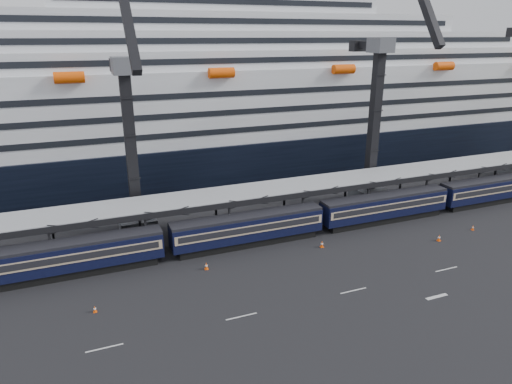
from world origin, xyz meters
The scene contains 12 objects.
ground centered at (0.00, 0.00, 0.00)m, with size 260.00×260.00×0.00m, color black.
lane_markings centered at (8.15, -5.23, 0.01)m, with size 111.00×4.27×0.02m.
train centered at (-4.65, 10.00, 2.20)m, with size 133.05×3.00×4.05m.
canopy centered at (0.00, 14.00, 5.25)m, with size 130.00×6.25×5.53m.
cruise_ship centered at (-1.08, 45.99, 12.34)m, with size 214.09×28.84×34.00m.
crane_dark_near centered at (-20.00, 18.59, 11.93)m, with size 4.50×17.75×35.08m.
crane_dark_mid centered at (15.00, 17.59, 13.36)m, with size 4.50×18.24×39.64m.
traffic_cone_b centered at (-26.40, 1.71, 0.33)m, with size 0.33×0.33×0.67m.
traffic_cone_c centered at (-14.53, 5.79, 0.41)m, with size 0.42×0.42×0.83m.
traffic_cone_d centered at (0.01, 5.93, 0.42)m, with size 0.43×0.43×0.85m.
traffic_cone_e centered at (14.50, 2.09, 0.42)m, with size 0.42×0.42×0.85m.
traffic_cone_f centered at (21.06, 3.07, 0.34)m, with size 0.34×0.34×0.69m.
Camera 1 is at (-25.98, -37.63, 24.39)m, focal length 32.00 mm.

